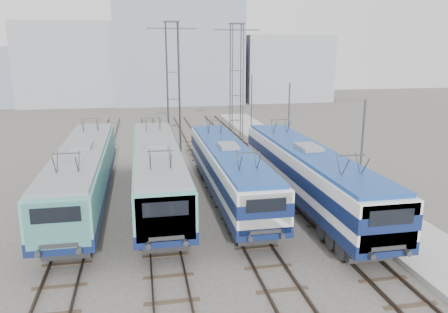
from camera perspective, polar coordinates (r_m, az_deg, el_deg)
ground at (r=21.74m, az=-1.56°, el=-12.33°), size 160.00×160.00×0.00m
platform at (r=31.77m, az=14.48°, el=-3.88°), size 4.00×70.00×0.30m
locomotive_far_left at (r=28.09m, az=-17.94°, el=-1.89°), size 2.92×18.43×3.47m
locomotive_center_left at (r=27.72m, az=-8.72°, el=-1.63°), size 2.88×18.22×3.43m
locomotive_center_right at (r=27.83m, az=0.62°, el=-1.52°), size 2.73×17.26×3.24m
locomotive_far_right at (r=27.00m, az=10.98°, el=-1.99°), size 2.90×18.32×3.44m
catenary_tower_west at (r=41.48m, az=-6.66°, el=9.70°), size 4.50×1.20×12.00m
catenary_tower_east at (r=44.41m, az=1.66°, el=10.06°), size 4.50×1.20×12.00m
mast_front at (r=25.03m, az=17.41°, el=-0.88°), size 0.12×0.12×7.00m
mast_mid at (r=35.78m, az=8.41°, el=3.91°), size 0.12×0.12×7.00m
mast_rear at (r=47.14m, az=3.61°, el=6.42°), size 0.12×0.12×7.00m
safety_cone at (r=23.96m, az=20.58°, el=-9.21°), size 0.33×0.33×0.53m
building_west at (r=82.02m, az=-18.90°, el=11.34°), size 18.00×12.00×14.00m
building_center at (r=81.57m, az=-6.06°, el=13.39°), size 22.00×14.00×18.00m
building_east at (r=85.73m, az=7.70°, el=11.35°), size 16.00×12.00×12.00m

